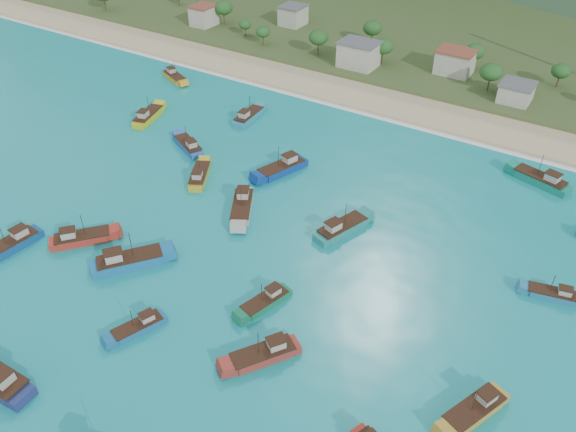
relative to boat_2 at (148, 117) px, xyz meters
The scene contains 23 objects.
ground 69.47m from the boat_2, 32.22° to the right, with size 600.00×600.00×0.00m, color #0D928B.
beach 72.22m from the boat_2, 35.53° to the left, with size 400.00×18.00×1.20m, color beige.
land 118.55m from the boat_2, 60.28° to the left, with size 400.00×110.00×2.40m, color #385123.
surf_line 67.14m from the boat_2, 28.91° to the left, with size 400.00×2.50×0.08m, color white.
village 95.75m from the boat_2, 42.95° to the left, with size 214.17×30.22×6.92m.
vegetation 81.99m from the boat_2, 53.15° to the left, with size 277.15×26.24×8.72m.
boat_2 is the anchor object (origin of this frame).
boat_3 72.05m from the boat_2, 31.52° to the right, with size 5.04×9.50×5.39m.
boat_4 42.11m from the boat_2, ahead, with size 7.07×12.37×7.01m.
boat_5 55.81m from the boat_2, 49.66° to the right, with size 10.41×12.01×7.30m.
boat_6 52.73m from the boat_2, 73.45° to the right, with size 4.14×11.26×6.52m.
boat_9 71.15m from the boat_2, 47.46° to the right, with size 5.38×8.91×5.06m.
boat_11 103.58m from the boat_2, 22.35° to the right, with size 6.86×10.68×6.09m.
boat_12 32.20m from the boat_2, 26.85° to the right, with size 7.64×10.44×6.07m.
boat_15 48.91m from the boat_2, 60.41° to the right, with size 9.45×10.31×6.39m.
boat_16 100.48m from the boat_2, ahead, with size 8.72×4.24×4.95m.
boat_20 25.29m from the boat_2, 116.57° to the left, with size 10.38×6.65×5.92m.
boat_24 25.32m from the boat_2, 32.18° to the left, with size 4.13×11.09×6.41m.
boat_25 93.09m from the boat_2, 13.91° to the left, with size 12.36×6.63×7.01m.
boat_26 19.28m from the boat_2, 17.97° to the right, with size 10.65×7.33×6.13m.
boat_28 81.88m from the boat_2, 34.72° to the right, with size 8.36×10.42×6.18m.
boat_29 64.48m from the boat_2, 13.11° to the right, with size 6.76×11.72×6.65m.
boat_30 47.10m from the boat_2, 23.68° to the right, with size 8.92×11.91×6.95m.
Camera 1 is at (39.75, -52.41, 65.11)m, focal length 35.00 mm.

